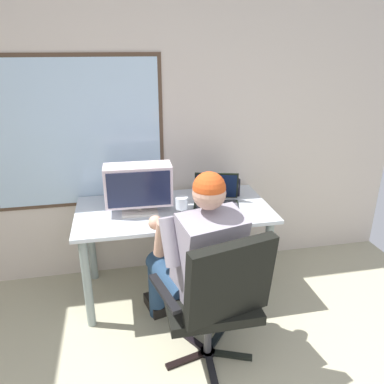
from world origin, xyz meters
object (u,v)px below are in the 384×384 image
at_px(desk, 174,221).
at_px(person_seated, 197,255).
at_px(crt_monitor, 138,186).
at_px(wine_glass, 182,204).
at_px(office_chair, 218,294).
at_px(desk_speaker, 235,187).
at_px(laptop, 216,197).

height_order(desk, person_seated, person_seated).
xyz_separation_m(desk, person_seated, (0.06, -0.56, 0.03)).
relative_size(desk, person_seated, 1.17).
xyz_separation_m(crt_monitor, wine_glass, (0.29, -0.14, -0.11)).
relative_size(office_chair, desk_speaker, 6.49).
distance_m(office_chair, desk_speaker, 1.10).
bearing_deg(desk_speaker, desk, -163.20).
height_order(crt_monitor, desk_speaker, crt_monitor).
relative_size(person_seated, crt_monitor, 2.56).
xyz_separation_m(office_chair, crt_monitor, (-0.38, 0.82, 0.39)).
xyz_separation_m(person_seated, desk_speaker, (0.47, 0.72, 0.16)).
distance_m(desk, crt_monitor, 0.41).
height_order(laptop, desk_speaker, laptop).
bearing_deg(wine_glass, person_seated, -86.24).
distance_m(crt_monitor, desk_speaker, 0.81).
bearing_deg(wine_glass, desk_speaker, 32.52).
height_order(office_chair, desk_speaker, office_chair).
bearing_deg(laptop, desk_speaker, 37.26).
bearing_deg(crt_monitor, laptop, 2.40).
distance_m(laptop, desk_speaker, 0.24).
relative_size(desk, wine_glass, 9.84).
bearing_deg(desk, desk_speaker, 16.80).
bearing_deg(office_chair, desk, 98.34).
bearing_deg(office_chair, person_seated, 102.83).
height_order(person_seated, wine_glass, person_seated).
bearing_deg(office_chair, laptop, 75.97).
bearing_deg(person_seated, office_chair, -77.17).
bearing_deg(person_seated, desk, 96.16).
distance_m(desk, wine_glass, 0.26).
height_order(desk, desk_speaker, desk_speaker).
distance_m(person_seated, crt_monitor, 0.70).
distance_m(wine_glass, desk_speaker, 0.59).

